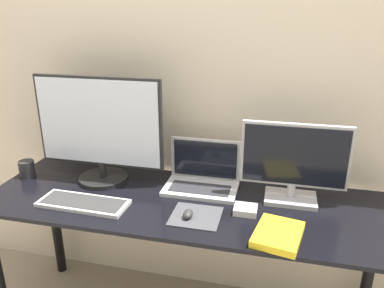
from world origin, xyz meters
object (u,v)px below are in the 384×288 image
(book, at_px, (278,234))
(power_brick, at_px, (245,210))
(mug, at_px, (27,169))
(keyboard, at_px, (83,203))
(mouse, at_px, (188,214))
(monitor_right, at_px, (294,163))
(laptop, at_px, (203,176))
(monitor_left, at_px, (99,130))

(book, relative_size, power_brick, 2.53)
(book, xyz_separation_m, mug, (-1.25, 0.26, 0.03))
(keyboard, xyz_separation_m, mug, (-0.42, 0.20, 0.03))
(power_brick, bearing_deg, mouse, -156.03)
(book, bearing_deg, mouse, 171.48)
(monitor_right, distance_m, book, 0.35)
(laptop, bearing_deg, monitor_right, -5.76)
(monitor_right, xyz_separation_m, keyboard, (-0.88, -0.25, -0.17))
(mug, bearing_deg, mouse, -12.83)
(mouse, relative_size, book, 0.26)
(laptop, bearing_deg, power_brick, -41.13)
(monitor_right, height_order, mouse, monitor_right)
(monitor_left, relative_size, keyboard, 1.58)
(laptop, height_order, keyboard, laptop)
(mouse, height_order, book, mouse)
(monitor_right, height_order, book, monitor_right)
(laptop, xyz_separation_m, mouse, (0.00, -0.30, -0.03))
(power_brick, bearing_deg, monitor_right, 40.12)
(laptop, bearing_deg, mouse, -89.51)
(mouse, distance_m, mug, 0.92)
(book, bearing_deg, laptop, 136.01)
(mouse, bearing_deg, book, -8.52)
(laptop, bearing_deg, monitor_left, -175.23)
(mouse, relative_size, mug, 0.75)
(mug, bearing_deg, power_brick, -5.33)
(monitor_left, relative_size, mug, 7.51)
(book, bearing_deg, mug, 168.40)
(monitor_left, bearing_deg, keyboard, -84.04)
(mouse, relative_size, power_brick, 0.65)
(monitor_left, bearing_deg, laptop, 4.77)
(monitor_left, bearing_deg, mouse, -27.06)
(keyboard, height_order, book, book)
(monitor_left, height_order, keyboard, monitor_left)
(monitor_left, xyz_separation_m, laptop, (0.50, 0.04, -0.21))
(keyboard, bearing_deg, mug, 154.49)
(monitor_right, bearing_deg, monitor_left, -180.00)
(monitor_left, distance_m, laptop, 0.54)
(keyboard, bearing_deg, monitor_left, 95.96)
(laptop, bearing_deg, mug, -174.06)
(monitor_right, height_order, laptop, monitor_right)
(mouse, distance_m, book, 0.36)
(monitor_right, relative_size, book, 1.88)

